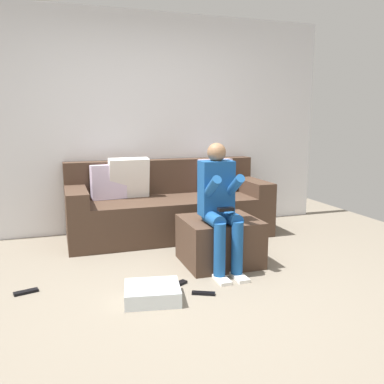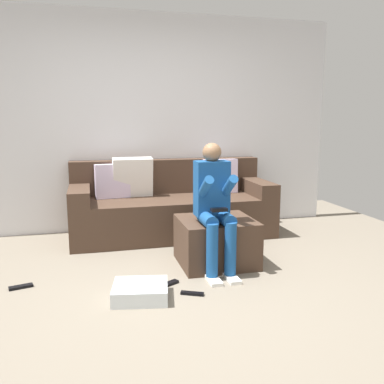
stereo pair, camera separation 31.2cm
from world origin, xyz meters
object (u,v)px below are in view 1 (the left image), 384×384
Objects in this scene: storage_bin at (152,293)px; remote_by_storage_bin at (177,284)px; person_seated at (220,202)px; ottoman at (220,241)px; remote_near_ottoman at (203,293)px; couch_sectional at (167,207)px; remote_under_side_table at (26,292)px.

remote_by_storage_bin is at bearing 37.81° from storage_bin.
person_seated is 2.78× the size of storage_bin.
person_seated is (-0.07, -0.17, 0.42)m from ottoman.
person_seated is 0.85m from remote_near_ottoman.
storage_bin reaches higher than remote_by_storage_bin.
couch_sectional is 1.57m from remote_by_storage_bin.
storage_bin reaches higher than remote_near_ottoman.
couch_sectional is at bearing 96.54° from person_seated.
couch_sectional is at bearing 48.34° from remote_by_storage_bin.
person_seated is 6.31× the size of remote_near_ottoman.
remote_under_side_table is (-0.93, 0.44, -0.05)m from storage_bin.
remote_near_ottoman is 0.28m from remote_by_storage_bin.
person_seated reaches higher than storage_bin.
ottoman reaches higher than remote_under_side_table.
couch_sectional is 5.59× the size of storage_bin.
remote_near_ottoman and remote_by_storage_bin have the same top height.
remote_near_ottoman and remote_under_side_table have the same top height.
remote_by_storage_bin is 1.21m from remote_under_side_table.
storage_bin is at bearing -149.23° from person_seated.
couch_sectional is at bearing 71.18° from storage_bin.
storage_bin is 2.25× the size of remote_under_side_table.
remote_under_side_table is at bearing 139.15° from remote_by_storage_bin.
person_seated is 1.77m from remote_under_side_table.
ottoman is at bearing -9.33° from remote_under_side_table.
couch_sectional reaches higher than storage_bin.
remote_by_storage_bin is at bearing -26.24° from remote_under_side_table.
remote_near_ottoman is 0.99× the size of remote_under_side_table.
storage_bin is (-0.80, -0.60, -0.16)m from ottoman.
couch_sectional is 1.82m from storage_bin.
ottoman is 0.46m from person_seated.
remote_near_ottoman is at bearing -34.41° from remote_under_side_table.
couch_sectional is at bearing 101.21° from ottoman.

